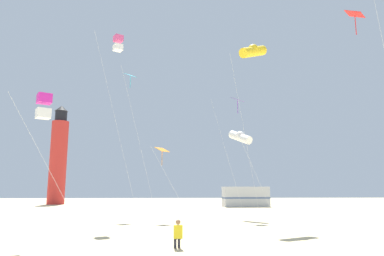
{
  "coord_description": "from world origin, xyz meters",
  "views": [
    {
      "loc": [
        -1.9,
        -7.19,
        2.34
      ],
      "look_at": [
        -0.85,
        8.68,
        5.13
      ],
      "focal_mm": 33.11,
      "sensor_mm": 36.0,
      "label": 1
    }
  ],
  "objects_px": {
    "kite_diamond_orange": "(163,152)",
    "kite_diamond_cyan": "(131,82)",
    "kite_diamond_scarlet": "(358,23)",
    "kite_diamond_violet": "(237,104)",
    "kite_tube_gold": "(253,51)",
    "lighthouse_distant": "(58,157)",
    "kite_box_magenta": "(44,106)",
    "kite_box_rainbow": "(118,44)",
    "rv_van_silver": "(246,197)",
    "kite_tube_white": "(240,137)",
    "kite_flyer_standing": "(178,233)"
  },
  "relations": [
    {
      "from": "kite_box_rainbow",
      "to": "kite_tube_gold",
      "type": "bearing_deg",
      "value": -8.38
    },
    {
      "from": "kite_box_magenta",
      "to": "kite_tube_gold",
      "type": "distance_m",
      "value": 14.78
    },
    {
      "from": "rv_van_silver",
      "to": "kite_flyer_standing",
      "type": "bearing_deg",
      "value": -109.99
    },
    {
      "from": "kite_diamond_orange",
      "to": "lighthouse_distant",
      "type": "relative_size",
      "value": 0.33
    },
    {
      "from": "rv_van_silver",
      "to": "kite_box_rainbow",
      "type": "bearing_deg",
      "value": -123.35
    },
    {
      "from": "kite_diamond_violet",
      "to": "kite_tube_gold",
      "type": "bearing_deg",
      "value": -88.39
    },
    {
      "from": "kite_flyer_standing",
      "to": "kite_box_magenta",
      "type": "xyz_separation_m",
      "value": [
        -6.14,
        1.39,
        5.51
      ]
    },
    {
      "from": "kite_tube_gold",
      "to": "kite_diamond_violet",
      "type": "height_order",
      "value": "kite_tube_gold"
    },
    {
      "from": "kite_flyer_standing",
      "to": "kite_diamond_scarlet",
      "type": "relative_size",
      "value": 0.1
    },
    {
      "from": "kite_diamond_scarlet",
      "to": "kite_diamond_violet",
      "type": "xyz_separation_m",
      "value": [
        -4.39,
        11.66,
        -1.71
      ]
    },
    {
      "from": "kite_tube_gold",
      "to": "kite_diamond_cyan",
      "type": "relative_size",
      "value": 0.98
    },
    {
      "from": "kite_tube_white",
      "to": "kite_diamond_cyan",
      "type": "bearing_deg",
      "value": 169.73
    },
    {
      "from": "kite_flyer_standing",
      "to": "kite_diamond_cyan",
      "type": "height_order",
      "value": "kite_diamond_cyan"
    },
    {
      "from": "kite_diamond_orange",
      "to": "kite_diamond_cyan",
      "type": "distance_m",
      "value": 8.64
    },
    {
      "from": "kite_tube_white",
      "to": "kite_diamond_violet",
      "type": "height_order",
      "value": "kite_diamond_violet"
    },
    {
      "from": "kite_tube_gold",
      "to": "kite_diamond_orange",
      "type": "height_order",
      "value": "kite_tube_gold"
    },
    {
      "from": "kite_diamond_violet",
      "to": "kite_diamond_scarlet",
      "type": "bearing_deg",
      "value": -69.38
    },
    {
      "from": "kite_diamond_cyan",
      "to": "kite_box_rainbow",
      "type": "bearing_deg",
      "value": -92.48
    },
    {
      "from": "kite_box_rainbow",
      "to": "kite_box_magenta",
      "type": "bearing_deg",
      "value": -103.0
    },
    {
      "from": "kite_tube_gold",
      "to": "kite_diamond_scarlet",
      "type": "xyz_separation_m",
      "value": [
        4.23,
        -6.15,
        -0.8
      ]
    },
    {
      "from": "kite_box_magenta",
      "to": "kite_diamond_scarlet",
      "type": "bearing_deg",
      "value": 3.24
    },
    {
      "from": "kite_flyer_standing",
      "to": "kite_diamond_orange",
      "type": "relative_size",
      "value": 0.21
    },
    {
      "from": "kite_flyer_standing",
      "to": "kite_diamond_violet",
      "type": "relative_size",
      "value": 0.11
    },
    {
      "from": "kite_tube_white",
      "to": "kite_diamond_orange",
      "type": "distance_m",
      "value": 7.23
    },
    {
      "from": "kite_box_magenta",
      "to": "rv_van_silver",
      "type": "relative_size",
      "value": 1.02
    },
    {
      "from": "kite_box_magenta",
      "to": "lighthouse_distant",
      "type": "height_order",
      "value": "lighthouse_distant"
    },
    {
      "from": "kite_box_rainbow",
      "to": "lighthouse_distant",
      "type": "xyz_separation_m",
      "value": [
        -14.88,
        36.58,
        -5.05
      ]
    },
    {
      "from": "kite_box_rainbow",
      "to": "kite_diamond_cyan",
      "type": "height_order",
      "value": "kite_box_rainbow"
    },
    {
      "from": "kite_diamond_orange",
      "to": "kite_diamond_violet",
      "type": "relative_size",
      "value": 0.55
    },
    {
      "from": "kite_box_magenta",
      "to": "lighthouse_distant",
      "type": "bearing_deg",
      "value": 106.01
    },
    {
      "from": "kite_flyer_standing",
      "to": "kite_tube_gold",
      "type": "bearing_deg",
      "value": -127.71
    },
    {
      "from": "kite_box_rainbow",
      "to": "rv_van_silver",
      "type": "height_order",
      "value": "kite_box_rainbow"
    },
    {
      "from": "kite_tube_gold",
      "to": "lighthouse_distant",
      "type": "distance_m",
      "value": 45.42
    },
    {
      "from": "kite_flyer_standing",
      "to": "kite_box_magenta",
      "type": "bearing_deg",
      "value": -17.62
    },
    {
      "from": "kite_diamond_cyan",
      "to": "rv_van_silver",
      "type": "distance_m",
      "value": 26.07
    },
    {
      "from": "kite_tube_gold",
      "to": "lighthouse_distant",
      "type": "relative_size",
      "value": 0.76
    },
    {
      "from": "kite_tube_white",
      "to": "lighthouse_distant",
      "type": "height_order",
      "value": "lighthouse_distant"
    },
    {
      "from": "kite_diamond_orange",
      "to": "rv_van_silver",
      "type": "bearing_deg",
      "value": 63.81
    },
    {
      "from": "kite_tube_gold",
      "to": "lighthouse_distant",
      "type": "height_order",
      "value": "lighthouse_distant"
    },
    {
      "from": "kite_tube_gold",
      "to": "kite_diamond_cyan",
      "type": "distance_m",
      "value": 12.38
    },
    {
      "from": "kite_diamond_cyan",
      "to": "kite_tube_white",
      "type": "bearing_deg",
      "value": -10.27
    },
    {
      "from": "kite_diamond_violet",
      "to": "kite_box_rainbow",
      "type": "bearing_deg",
      "value": -156.69
    },
    {
      "from": "kite_tube_white",
      "to": "kite_diamond_scarlet",
      "type": "bearing_deg",
      "value": -72.39
    },
    {
      "from": "kite_flyer_standing",
      "to": "kite_tube_gold",
      "type": "distance_m",
      "value": 15.17
    },
    {
      "from": "kite_tube_gold",
      "to": "kite_box_magenta",
      "type": "bearing_deg",
      "value": -148.7
    },
    {
      "from": "kite_diamond_cyan",
      "to": "lighthouse_distant",
      "type": "distance_m",
      "value": 33.78
    },
    {
      "from": "kite_tube_white",
      "to": "kite_flyer_standing",
      "type": "bearing_deg",
      "value": -111.05
    },
    {
      "from": "kite_box_magenta",
      "to": "kite_box_rainbow",
      "type": "distance_m",
      "value": 11.01
    },
    {
      "from": "kite_box_magenta",
      "to": "kite_box_rainbow",
      "type": "height_order",
      "value": "kite_box_rainbow"
    },
    {
      "from": "kite_diamond_cyan",
      "to": "kite_box_magenta",
      "type": "bearing_deg",
      "value": -98.42
    }
  ]
}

